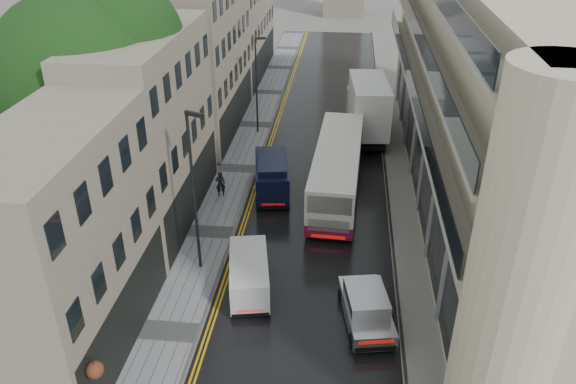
% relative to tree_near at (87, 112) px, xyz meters
% --- Properties ---
extents(road, '(9.00, 85.00, 0.02)m').
position_rel_tree_near_xyz_m(road, '(12.50, 7.50, -6.94)').
color(road, black).
rests_on(road, ground).
extents(left_sidewalk, '(2.70, 85.00, 0.12)m').
position_rel_tree_near_xyz_m(left_sidewalk, '(6.65, 7.50, -6.89)').
color(left_sidewalk, gray).
rests_on(left_sidewalk, ground).
extents(right_sidewalk, '(1.80, 85.00, 0.12)m').
position_rel_tree_near_xyz_m(right_sidewalk, '(17.90, 7.50, -6.89)').
color(right_sidewalk, slate).
rests_on(right_sidewalk, ground).
extents(old_shop_row, '(4.50, 56.00, 12.00)m').
position_rel_tree_near_xyz_m(old_shop_row, '(3.05, 10.00, -0.95)').
color(old_shop_row, gray).
rests_on(old_shop_row, ground).
extents(modern_block, '(8.00, 40.00, 14.00)m').
position_rel_tree_near_xyz_m(modern_block, '(22.80, 6.00, 0.05)').
color(modern_block, beige).
rests_on(modern_block, ground).
extents(tree_near, '(10.56, 10.56, 13.89)m').
position_rel_tree_near_xyz_m(tree_near, '(0.00, 0.00, 0.00)').
color(tree_near, black).
rests_on(tree_near, ground).
extents(tree_far, '(9.24, 9.24, 12.46)m').
position_rel_tree_near_xyz_m(tree_far, '(0.30, 13.00, -0.72)').
color(tree_far, black).
rests_on(tree_far, ground).
extents(cream_bus, '(3.29, 12.19, 3.29)m').
position_rel_tree_near_xyz_m(cream_bus, '(12.30, 1.53, -5.28)').
color(cream_bus, silver).
rests_on(cream_bus, road).
extents(white_lorry, '(3.43, 9.16, 4.71)m').
position_rel_tree_near_xyz_m(white_lorry, '(14.70, 12.65, -4.57)').
color(white_lorry, white).
rests_on(white_lorry, road).
extents(silver_hatchback, '(2.69, 4.67, 1.65)m').
position_rel_tree_near_xyz_m(silver_hatchback, '(14.87, -9.04, -6.10)').
color(silver_hatchback, '#9C9CA0').
rests_on(silver_hatchback, road).
extents(white_van, '(2.62, 4.57, 1.95)m').
position_rel_tree_near_xyz_m(white_van, '(9.18, -7.40, -5.95)').
color(white_van, silver).
rests_on(white_van, road).
extents(navy_van, '(2.86, 5.42, 2.63)m').
position_rel_tree_near_xyz_m(navy_van, '(8.85, 2.53, -5.61)').
color(navy_van, black).
rests_on(navy_van, road).
extents(pedestrian, '(0.71, 0.55, 1.72)m').
position_rel_tree_near_xyz_m(pedestrian, '(6.29, 3.51, -5.97)').
color(pedestrian, black).
rests_on(pedestrian, left_sidewalk).
extents(lamp_post_near, '(0.99, 0.57, 8.70)m').
position_rel_tree_near_xyz_m(lamp_post_near, '(6.82, -4.15, -2.48)').
color(lamp_post_near, black).
rests_on(lamp_post_near, left_sidewalk).
extents(lamp_post_far, '(0.87, 0.43, 7.58)m').
position_rel_tree_near_xyz_m(lamp_post_far, '(7.03, 14.29, -3.04)').
color(lamp_post_far, black).
rests_on(lamp_post_far, left_sidewalk).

